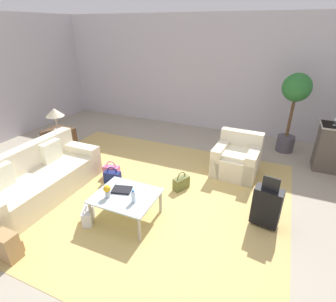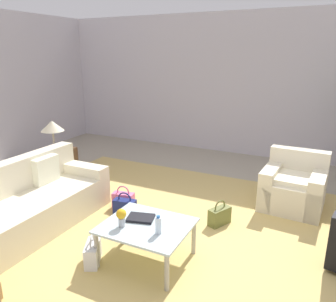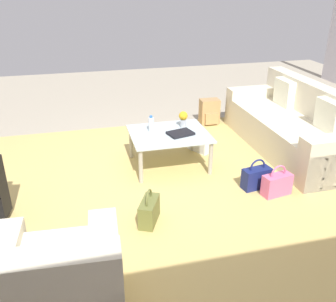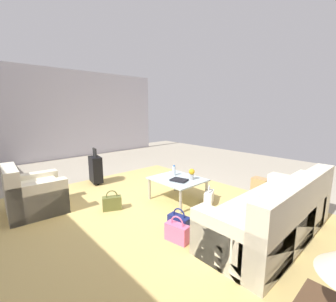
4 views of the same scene
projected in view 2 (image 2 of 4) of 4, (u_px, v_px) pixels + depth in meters
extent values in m
plane|color=#A89E89|center=(197.00, 246.00, 3.95)|extent=(12.00, 12.00, 0.00)
cube|color=silver|center=(268.00, 86.00, 6.99)|extent=(10.24, 0.12, 3.10)
cube|color=tan|center=(160.00, 227.00, 4.37)|extent=(5.20, 4.40, 0.01)
cube|color=beige|center=(30.00, 214.00, 4.26)|extent=(0.90, 2.29, 0.45)
cube|color=beige|center=(9.00, 194.00, 4.34)|extent=(0.22, 2.29, 0.88)
cube|color=beige|center=(82.00, 182.00, 5.12)|extent=(0.90, 0.24, 0.60)
cube|color=white|center=(46.00, 170.00, 4.66)|extent=(0.14, 0.40, 0.40)
cube|color=beige|center=(292.00, 194.00, 4.88)|extent=(0.90, 0.90, 0.44)
cube|color=beige|center=(298.00, 175.00, 5.09)|extent=(0.86, 0.25, 0.83)
cube|color=beige|center=(317.00, 193.00, 4.70)|extent=(0.25, 0.86, 0.60)
cube|color=beige|center=(271.00, 185.00, 5.01)|extent=(0.25, 0.86, 0.60)
cube|color=white|center=(294.00, 179.00, 4.76)|extent=(0.65, 0.62, 0.08)
cube|color=silver|center=(146.00, 226.00, 3.56)|extent=(0.94, 0.79, 0.02)
cylinder|color=#ADA899|center=(132.00, 221.00, 4.10)|extent=(0.05, 0.05, 0.42)
cylinder|color=#ADA899|center=(194.00, 237.00, 3.75)|extent=(0.05, 0.05, 0.42)
cylinder|color=#ADA899|center=(97.00, 250.00, 3.51)|extent=(0.05, 0.05, 0.42)
cylinder|color=#ADA899|center=(167.00, 272.00, 3.15)|extent=(0.05, 0.05, 0.42)
cylinder|color=silver|center=(158.00, 226.00, 3.36)|extent=(0.06, 0.06, 0.18)
cylinder|color=#2D6BBC|center=(158.00, 217.00, 3.34)|extent=(0.04, 0.04, 0.02)
cube|color=black|center=(141.00, 218.00, 3.68)|extent=(0.34, 0.28, 0.03)
cylinder|color=#B2B7BC|center=(122.00, 222.00, 3.51)|extent=(0.07, 0.07, 0.10)
sphere|color=gold|center=(121.00, 214.00, 3.48)|extent=(0.11, 0.11, 0.11)
cube|color=#513823|center=(56.00, 163.00, 6.08)|extent=(0.57, 0.57, 0.55)
cylinder|color=#ADA899|center=(55.00, 148.00, 6.00)|extent=(0.18, 0.18, 0.02)
cylinder|color=#ADA899|center=(54.00, 139.00, 5.95)|extent=(0.04, 0.04, 0.32)
cone|color=beige|center=(52.00, 126.00, 5.88)|extent=(0.41, 0.41, 0.19)
cylinder|color=black|center=(331.00, 267.00, 3.51)|extent=(0.03, 0.05, 0.05)
cube|color=navy|center=(125.00, 208.00, 4.66)|extent=(0.34, 0.19, 0.24)
torus|color=navy|center=(125.00, 199.00, 4.62)|extent=(0.20, 0.05, 0.20)
cube|color=white|center=(93.00, 253.00, 3.60)|extent=(0.27, 0.35, 0.24)
torus|color=white|center=(92.00, 242.00, 3.56)|extent=(0.11, 0.18, 0.20)
cube|color=pink|center=(123.00, 201.00, 4.89)|extent=(0.34, 0.19, 0.24)
torus|color=pink|center=(123.00, 192.00, 4.85)|extent=(0.20, 0.05, 0.20)
cube|color=olive|center=(219.00, 216.00, 4.42)|extent=(0.26, 0.35, 0.24)
torus|color=olive|center=(220.00, 207.00, 4.37)|extent=(0.10, 0.19, 0.20)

